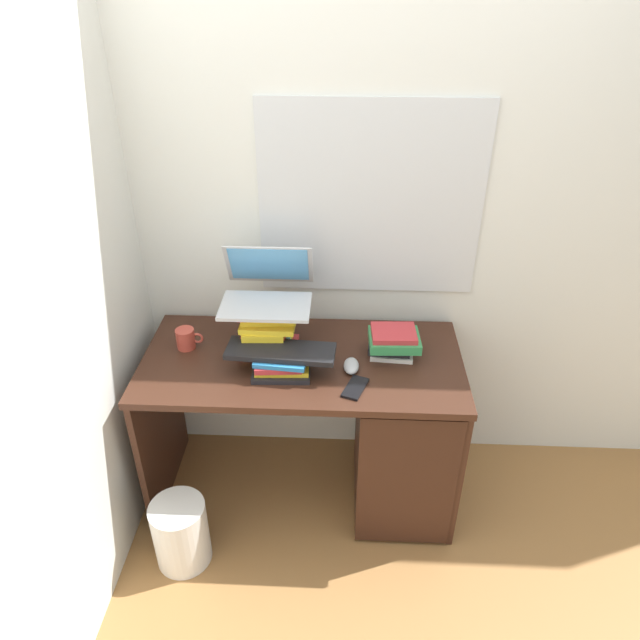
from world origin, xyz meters
name	(u,v)px	position (x,y,z in m)	size (l,w,h in m)	color
ground_plane	(305,487)	(0.00, 0.00, 0.00)	(6.00, 6.00, 0.00)	olive
wall_back	(307,197)	(0.00, 0.36, 1.30)	(6.00, 0.06, 2.60)	silver
wall_left	(94,227)	(-0.74, 0.00, 1.30)	(0.05, 6.00, 2.60)	silver
desk	(378,428)	(0.33, -0.02, 0.41)	(1.30, 0.62, 0.74)	#381E14
book_stack_tall	(267,330)	(-0.15, 0.05, 0.85)	(0.24, 0.22, 0.20)	#B22D33
book_stack_keyboard_riser	(281,363)	(-0.07, -0.09, 0.78)	(0.23, 0.20, 0.08)	black
book_stack_side	(393,342)	(0.36, 0.05, 0.80)	(0.21, 0.19, 0.11)	white
laptop	(267,288)	(-0.15, 0.12, 1.00)	(0.36, 0.32, 0.21)	#B7BABF
keyboard	(281,351)	(-0.08, -0.08, 0.84)	(0.42, 0.14, 0.02)	black
computer_mouse	(351,366)	(0.20, -0.06, 0.76)	(0.06, 0.10, 0.04)	#A5A8AD
mug	(186,339)	(-0.48, 0.06, 0.79)	(0.11, 0.08, 0.09)	#B23F33
cell_phone	(355,388)	(0.21, -0.18, 0.75)	(0.07, 0.14, 0.01)	black
wastebasket	(181,533)	(-0.47, -0.40, 0.15)	(0.22, 0.22, 0.30)	silver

